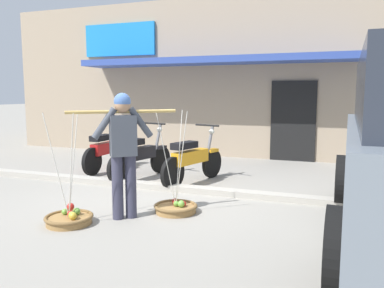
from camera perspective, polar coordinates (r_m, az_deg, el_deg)
The scene contains 9 objects.
ground_plane at distance 6.30m, azimuth -5.28°, elevation -8.19°, with size 90.00×90.00×0.00m, color gray.
sidewalk_curb at distance 6.91m, azimuth -2.77°, elevation -6.35°, with size 20.00×0.24×0.10m, color #AEA89C.
fruit_vendor at distance 5.30m, azimuth -9.96°, elevation -0.46°, with size 1.14×0.98×1.70m.
fruit_basket_left_side at distance 5.66m, azimuth -2.37°, elevation -9.18°, with size 0.62×0.62×1.45m.
fruit_basket_right_side at distance 5.42m, azimuth -17.43°, elevation -10.24°, with size 0.62×0.62×1.45m.
motorcycle_nearest_shop at distance 8.79m, azimuth -12.07°, elevation -0.86°, with size 0.54×1.82×1.09m.
motorcycle_second_in_row at distance 7.85m, azimuth -7.60°, elevation -1.74°, with size 0.62×1.79×1.09m.
motorcycle_third_in_row at distance 7.35m, azimuth 0.06°, elevation -2.29°, with size 0.69×1.77×1.09m.
storefront_building at distance 12.88m, azimuth 7.05°, elevation 9.17°, with size 13.00×6.00×4.20m.
Camera 1 is at (2.63, -5.47, 1.69)m, focal length 36.64 mm.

